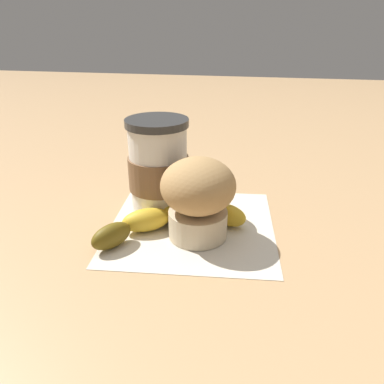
% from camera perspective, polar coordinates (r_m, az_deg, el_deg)
% --- Properties ---
extents(ground_plane, '(3.00, 3.00, 0.00)m').
position_cam_1_polar(ground_plane, '(0.52, 0.00, -5.18)').
color(ground_plane, tan).
extents(paper_napkin, '(0.24, 0.24, 0.00)m').
position_cam_1_polar(paper_napkin, '(0.52, 0.00, -5.11)').
color(paper_napkin, beige).
rests_on(paper_napkin, ground_plane).
extents(coffee_cup, '(0.09, 0.09, 0.14)m').
position_cam_1_polar(coffee_cup, '(0.53, -5.11, 3.62)').
color(coffee_cup, silver).
rests_on(coffee_cup, paper_napkin).
extents(muffin, '(0.09, 0.09, 0.11)m').
position_cam_1_polar(muffin, '(0.47, 0.93, -0.51)').
color(muffin, beige).
rests_on(muffin, paper_napkin).
extents(banana, '(0.19, 0.13, 0.03)m').
position_cam_1_polar(banana, '(0.50, -3.56, -4.23)').
color(banana, gold).
rests_on(banana, paper_napkin).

